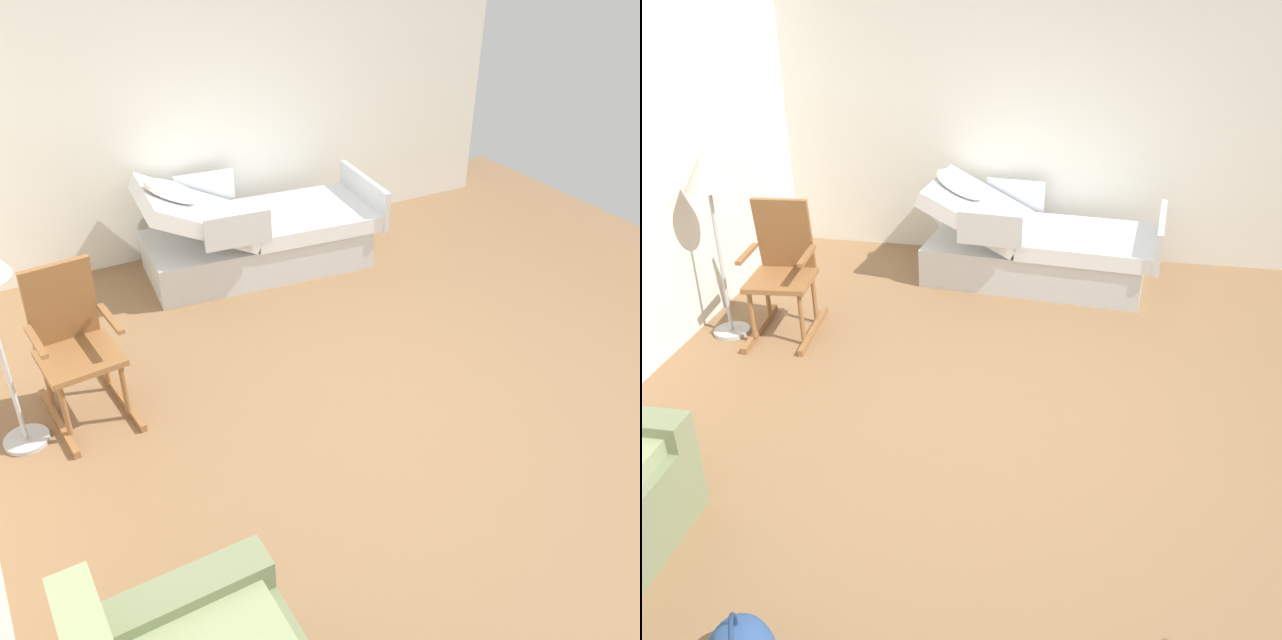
{
  "view_description": "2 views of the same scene",
  "coord_description": "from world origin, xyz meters",
  "views": [
    {
      "loc": [
        -3.0,
        2.39,
        3.0
      ],
      "look_at": [
        0.02,
        0.73,
        0.84
      ],
      "focal_mm": 39.29,
      "sensor_mm": 36.0,
      "label": 1
    },
    {
      "loc": [
        -3.87,
        -0.31,
        2.74
      ],
      "look_at": [
        -0.12,
        0.38,
        0.77
      ],
      "focal_mm": 40.91,
      "sensor_mm": 36.0,
      "label": 2
    }
  ],
  "objects": [
    {
      "name": "rocking_chair",
      "position": [
        0.98,
        1.99,
        0.5
      ],
      "size": [
        0.8,
        0.54,
        1.05
      ],
      "color": "brown",
      "rests_on": "ground"
    },
    {
      "name": "side_wall",
      "position": [
        2.98,
        0.0,
        1.35
      ],
      "size": [
        0.1,
        5.58,
        2.7
      ],
      "primitive_type": "cube",
      "color": "silver",
      "rests_on": "ground"
    },
    {
      "name": "hospital_bed",
      "position": [
        2.28,
        0.14,
        0.3
      ],
      "size": [
        1.15,
        2.16,
        1.01
      ],
      "color": "silver",
      "rests_on": "ground"
    },
    {
      "name": "ground_plane",
      "position": [
        0.0,
        0.0,
        0.0
      ],
      "size": [
        7.32,
        7.32,
        0.0
      ],
      "primitive_type": "plane",
      "color": "olive"
    }
  ]
}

